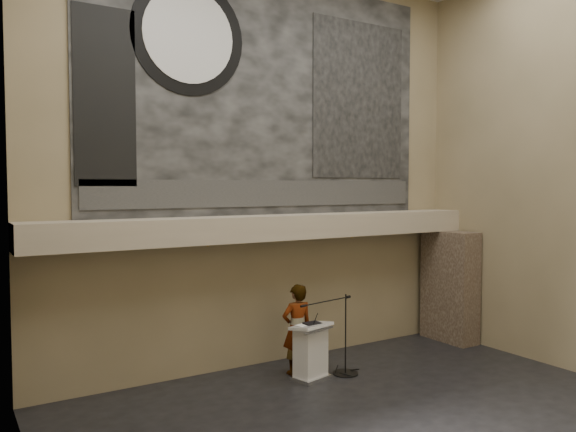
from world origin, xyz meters
TOP-DOWN VIEW (x-y plane):
  - floor at (0.00, 0.00)m, footprint 10.00×10.00m
  - wall_back at (0.00, 4.00)m, footprint 10.00×0.02m
  - wall_left at (-5.00, 0.00)m, footprint 0.02×8.00m
  - soffit at (0.00, 3.60)m, footprint 10.00×0.80m
  - sprinkler_left at (-1.60, 3.55)m, footprint 0.04×0.04m
  - sprinkler_right at (1.90, 3.55)m, footprint 0.04×0.04m
  - banner at (0.00, 3.97)m, footprint 8.00×0.05m
  - banner_text_strip at (0.00, 3.93)m, footprint 7.76×0.02m
  - banner_clock_rim at (-1.80, 3.93)m, footprint 2.30×0.02m
  - banner_clock_face at (-1.80, 3.91)m, footprint 1.84×0.02m
  - banner_building_print at (2.40, 3.93)m, footprint 2.60×0.02m
  - banner_brick_print at (-3.40, 3.93)m, footprint 1.10×0.02m
  - stone_pier at (4.65, 3.15)m, footprint 0.60×1.40m
  - lectern at (0.15, 2.59)m, footprint 0.86×0.70m
  - binder at (0.17, 2.56)m, footprint 0.32×0.26m
  - papers at (-0.03, 2.55)m, footprint 0.27×0.33m
  - speaker_person at (0.11, 3.04)m, footprint 0.69×0.48m
  - mic_stand at (0.89, 2.49)m, footprint 1.49×0.52m

SIDE VIEW (x-z plane):
  - floor at x=0.00m, z-range 0.00..0.00m
  - mic_stand at x=0.89m, z-range -0.56..1.07m
  - lectern at x=0.15m, z-range -0.02..1.12m
  - speaker_person at x=0.11m, z-range 0.00..1.83m
  - papers at x=-0.03m, z-range 1.10..1.10m
  - binder at x=0.17m, z-range 1.10..1.14m
  - stone_pier at x=4.65m, z-range 0.00..2.70m
  - sprinkler_left at x=-1.60m, z-range 2.64..2.70m
  - sprinkler_right at x=1.90m, z-range 2.64..2.70m
  - soffit at x=0.00m, z-range 2.70..3.20m
  - banner_text_strip at x=0.00m, z-range 3.38..3.93m
  - wall_back at x=0.00m, z-range 0.00..8.50m
  - wall_left at x=-5.00m, z-range 0.00..8.50m
  - banner_brick_print at x=-3.40m, z-range 3.80..7.00m
  - banner at x=0.00m, z-range 3.20..8.20m
  - banner_building_print at x=2.40m, z-range 4.00..7.60m
  - banner_clock_rim at x=-1.80m, z-range 5.55..7.85m
  - banner_clock_face at x=-1.80m, z-range 5.78..7.62m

